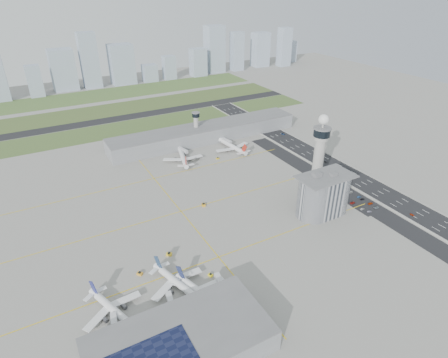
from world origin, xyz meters
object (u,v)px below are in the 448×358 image
airplane_near_c (202,290)px  car_lot_6 (376,207)px  admin_building (323,195)px  jet_bridge_near_1 (174,314)px  jet_bridge_far_0 (179,149)px  tug_0 (140,273)px  jet_bridge_far_1 (223,140)px  tug_2 (169,254)px  airplane_near_a (113,306)px  car_lot_11 (344,189)px  tug_5 (244,147)px  car_hw_2 (283,134)px  airplane_far_b (232,144)px  car_lot_4 (344,196)px  car_lot_7 (370,203)px  control_tower (320,150)px  jet_bridge_near_0 (116,338)px  airplane_near_b (177,280)px  car_lot_2 (353,203)px  airplane_far_a (183,154)px  car_lot_8 (362,199)px  jet_bridge_near_2 (224,293)px  car_lot_3 (345,198)px  car_lot_10 (350,192)px  car_lot_9 (359,197)px  secondary_tower (196,124)px  tug_1 (211,275)px  car_hw_4 (242,120)px  car_lot_5 (333,190)px  car_hw_1 (326,162)px  car_lot_1 (362,209)px  tug_4 (218,158)px

airplane_near_c → car_lot_6: (156.87, 17.26, -5.07)m
admin_building → jet_bridge_near_1: admin_building is taller
jet_bridge_far_0 → tug_0: 177.85m
jet_bridge_far_1 → tug_2: (-118.74, -145.01, -1.84)m
airplane_near_a → car_lot_11: bearing=80.4°
tug_5 → car_hw_2: 59.02m
airplane_far_b → car_lot_4: (31.88, -124.62, -5.79)m
car_lot_6 → car_lot_7: car_lot_7 is taller
jet_bridge_far_1 → tug_0: 207.81m
control_tower → jet_bridge_near_0: size_ratio=4.61×
jet_bridge_near_0 → car_hw_2: (235.59, 179.93, -2.21)m
airplane_near_b → car_lot_7: 166.60m
tug_0 → car_hw_2: bearing=176.8°
car_lot_2 → car_hw_2: size_ratio=0.98×
car_lot_4 → airplane_far_a: bearing=25.8°
jet_bridge_near_1 → tug_0: (-5.54, 39.94, -1.88)m
airplane_near_b → airplane_far_b: airplane_far_b is taller
airplane_far_b → car_lot_8: 141.58m
airplane_near_b → jet_bridge_near_2: (19.73, -19.35, -2.88)m
airplane_far_a → jet_bridge_far_1: bearing=-54.5°
jet_bridge_near_2 → jet_bridge_far_0: 200.68m
car_lot_8 → car_lot_3: bearing=59.2°
car_lot_3 → car_lot_7: 19.15m
tug_5 → car_lot_10: tug_5 is taller
admin_building → airplane_near_b: size_ratio=1.03×
car_lot_4 → car_lot_9: size_ratio=1.05×
car_lot_2 → car_lot_4: bearing=-6.8°
car_lot_6 → car_lot_9: car_lot_6 is taller
jet_bridge_near_0 → car_hw_2: jet_bridge_near_0 is taller
secondary_tower → car_lot_4: (53.39, -163.95, -18.15)m
jet_bridge_near_2 → car_lot_3: bearing=-61.9°
tug_1 → car_lot_3: tug_1 is taller
airplane_near_c → car_lot_4: bearing=87.2°
car_lot_9 → car_lot_10: 8.96m
car_hw_4 → tug_2: bearing=-139.5°
tug_1 → car_lot_5: bearing=174.9°
airplane_near_b → tug_1: bearing=71.1°
tug_5 → car_lot_4: (18.90, -122.48, -0.32)m
car_lot_4 → car_lot_10: size_ratio=0.84×
airplane_near_b → tug_1: (20.59, -0.88, -4.93)m
car_lot_2 → car_hw_1: (32.82, 65.55, 0.02)m
airplane_near_c → car_lot_1: 147.41m
tug_4 → airplane_near_b: bearing=131.4°
airplane_near_b → airplane_far_b: size_ratio=0.89×
car_lot_1 → car_lot_11: car_lot_11 is taller
airplane_near_c → car_lot_6: bearing=77.6°
secondary_tower → tug_1: 210.09m
tug_1 → car_lot_2: tug_1 is taller
airplane_far_a → car_lot_10: airplane_far_a is taller
airplane_near_c → car_lot_1: size_ratio=11.04×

